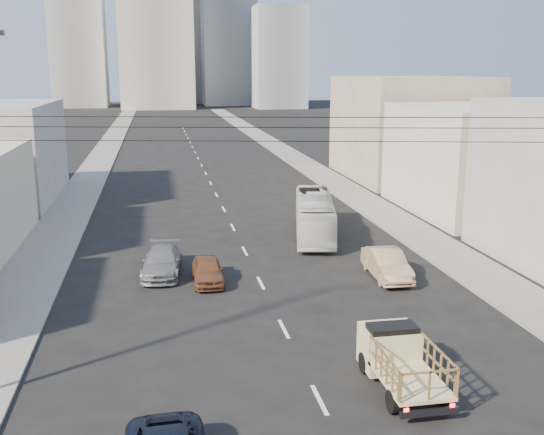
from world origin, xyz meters
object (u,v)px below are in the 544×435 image
object	(u,v)px
sedan_brown	(208,270)
sedan_tan	(387,264)
sedan_grey	(162,262)
flatbed_pickup	(401,357)
city_bus	(314,215)

from	to	relation	value
sedan_brown	sedan_tan	distance (m)	9.33
sedan_grey	sedan_tan	bearing A→B (deg)	-7.40
sedan_brown	sedan_tan	xyz separation A→B (m)	(9.28, -0.92, 0.10)
flatbed_pickup	sedan_brown	xyz separation A→B (m)	(-5.59, 12.19, -0.45)
sedan_tan	sedan_brown	bearing A→B (deg)	176.83
flatbed_pickup	sedan_grey	bearing A→B (deg)	119.47
sedan_brown	sedan_tan	size ratio (longest dim) A/B	0.83
flatbed_pickup	sedan_brown	world-z (taller)	flatbed_pickup
city_bus	sedan_tan	size ratio (longest dim) A/B	2.17
city_bus	sedan_grey	xyz separation A→B (m)	(-9.92, -6.44, -0.68)
flatbed_pickup	sedan_grey	xyz separation A→B (m)	(-7.87, 13.93, -0.40)
city_bus	sedan_tan	world-z (taller)	city_bus
flatbed_pickup	city_bus	bearing A→B (deg)	84.26
flatbed_pickup	sedan_grey	world-z (taller)	flatbed_pickup
sedan_grey	sedan_brown	bearing A→B (deg)	-31.87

